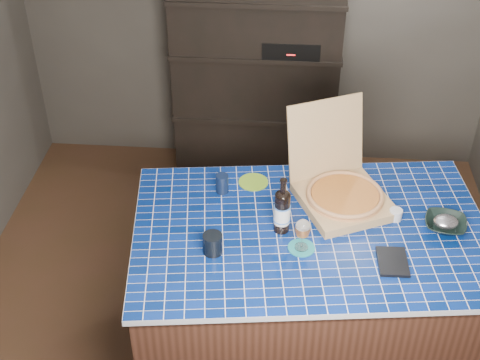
# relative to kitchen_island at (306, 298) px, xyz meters

# --- Properties ---
(room) EXTENTS (3.50, 3.50, 3.50)m
(room) POSITION_rel_kitchen_island_xyz_m (-0.39, 0.34, 0.76)
(room) COLOR brown
(room) RESTS_ON ground
(shelving_unit) EXTENTS (1.20, 0.41, 1.80)m
(shelving_unit) POSITION_rel_kitchen_island_xyz_m (-0.39, 1.87, 0.42)
(shelving_unit) COLOR black
(shelving_unit) RESTS_ON floor
(kitchen_island) EXTENTS (1.89, 1.33, 0.97)m
(kitchen_island) POSITION_rel_kitchen_island_xyz_m (0.00, 0.00, 0.00)
(kitchen_island) COLOR #43241A
(kitchen_island) RESTS_ON floor
(pizza_box) EXTENTS (0.61, 0.65, 0.47)m
(pizza_box) POSITION_rel_kitchen_island_xyz_m (0.16, 0.24, 0.55)
(pizza_box) COLOR tan
(pizza_box) RESTS_ON kitchen_island
(mead_bottle) EXTENTS (0.08, 0.08, 0.31)m
(mead_bottle) POSITION_rel_kitchen_island_xyz_m (-0.15, -0.01, 0.61)
(mead_bottle) COLOR black
(mead_bottle) RESTS_ON kitchen_island
(teal_trivet) EXTENTS (0.13, 0.13, 0.01)m
(teal_trivet) POSITION_rel_kitchen_island_xyz_m (-0.05, -0.14, 0.49)
(teal_trivet) COLOR #17777B
(teal_trivet) RESTS_ON kitchen_island
(wine_glass) EXTENTS (0.08, 0.08, 0.17)m
(wine_glass) POSITION_rel_kitchen_island_xyz_m (-0.05, -0.14, 0.60)
(wine_glass) COLOR white
(wine_glass) RESTS_ON teal_trivet
(tumbler) EXTENTS (0.09, 0.09, 0.10)m
(tumbler) POSITION_rel_kitchen_island_xyz_m (-0.47, -0.20, 0.54)
(tumbler) COLOR black
(tumbler) RESTS_ON kitchen_island
(dvd_case) EXTENTS (0.14, 0.20, 0.02)m
(dvd_case) POSITION_rel_kitchen_island_xyz_m (0.38, -0.21, 0.49)
(dvd_case) COLOR black
(dvd_case) RESTS_ON kitchen_island
(bowl) EXTENTS (0.24, 0.24, 0.05)m
(bowl) POSITION_rel_kitchen_island_xyz_m (0.66, 0.07, 0.51)
(bowl) COLOR black
(bowl) RESTS_ON kitchen_island
(foil_contents) EXTENTS (0.13, 0.11, 0.06)m
(foil_contents) POSITION_rel_kitchen_island_xyz_m (0.66, 0.07, 0.52)
(foil_contents) COLOR #B2B1BD
(foil_contents) RESTS_ON bowl
(white_jar) EXTENTS (0.07, 0.07, 0.06)m
(white_jar) POSITION_rel_kitchen_island_xyz_m (0.42, 0.12, 0.51)
(white_jar) COLOR silver
(white_jar) RESTS_ON kitchen_island
(navy_cup) EXTENTS (0.07, 0.07, 0.11)m
(navy_cup) POSITION_rel_kitchen_island_xyz_m (-0.47, 0.27, 0.54)
(navy_cup) COLOR black
(navy_cup) RESTS_ON kitchen_island
(green_trivet) EXTENTS (0.16, 0.16, 0.01)m
(green_trivet) POSITION_rel_kitchen_island_xyz_m (-0.31, 0.37, 0.49)
(green_trivet) COLOR #719F22
(green_trivet) RESTS_ON kitchen_island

